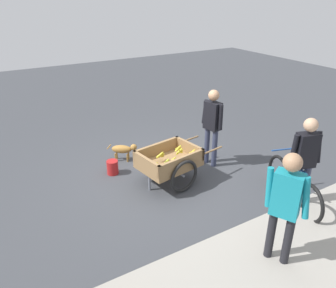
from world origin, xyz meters
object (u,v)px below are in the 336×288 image
object	(u,v)px
vendor_person	(212,121)
cyclist_person	(305,157)
plastic_bucket	(113,167)
dog	(123,149)
bystander_person	(285,202)
fruit_cart	(169,162)
bicycle	(293,185)

from	to	relation	value
vendor_person	cyclist_person	size ratio (longest dim) A/B	1.00
vendor_person	plastic_bucket	world-z (taller)	vendor_person
cyclist_person	dog	bearing A→B (deg)	-59.38
plastic_bucket	bystander_person	bearing A→B (deg)	105.58
plastic_bucket	bystander_person	world-z (taller)	bystander_person
fruit_cart	dog	bearing A→B (deg)	-72.73
cyclist_person	dog	size ratio (longest dim) A/B	2.94
vendor_person	plastic_bucket	bearing A→B (deg)	-18.99
cyclist_person	plastic_bucket	xyz separation A→B (m)	(2.27, -2.69, -0.84)
vendor_person	plastic_bucket	xyz separation A→B (m)	(1.96, -0.67, -0.84)
bicycle	bystander_person	bearing A→B (deg)	33.64
fruit_cart	bicycle	xyz separation A→B (m)	(-1.49, 1.68, -0.09)
dog	bystander_person	distance (m)	3.98
dog	cyclist_person	bearing A→B (deg)	120.62
cyclist_person	plastic_bucket	world-z (taller)	cyclist_person
bicycle	dog	size ratio (longest dim) A/B	2.86
cyclist_person	dog	distance (m)	3.69
plastic_bucket	bystander_person	distance (m)	3.69
cyclist_person	fruit_cart	bearing A→B (deg)	-51.72
dog	bystander_person	xyz separation A→B (m)	(-0.53, 3.87, 0.76)
dog	plastic_bucket	xyz separation A→B (m)	(0.43, 0.42, -0.13)
dog	vendor_person	bearing A→B (deg)	144.46
fruit_cart	bystander_person	distance (m)	2.66
plastic_bucket	fruit_cart	bearing A→B (deg)	133.79
vendor_person	plastic_bucket	size ratio (longest dim) A/B	5.68
plastic_bucket	bystander_person	xyz separation A→B (m)	(-0.96, 3.45, 0.89)
cyclist_person	plastic_bucket	bearing A→B (deg)	-49.85
bystander_person	bicycle	bearing A→B (deg)	-146.36
fruit_cart	cyclist_person	world-z (taller)	cyclist_person
fruit_cart	dog	distance (m)	1.35
fruit_cart	bicycle	size ratio (longest dim) A/B	1.09
plastic_bucket	cyclist_person	bearing A→B (deg)	130.15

